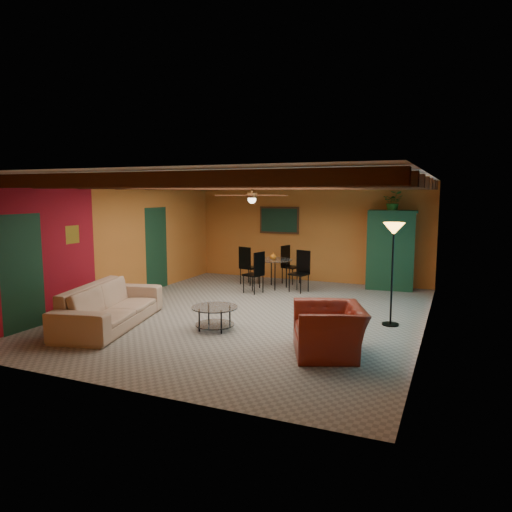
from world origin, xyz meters
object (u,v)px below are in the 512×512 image
at_px(vase, 273,245).
at_px(floor_lamp, 392,274).
at_px(armchair, 329,330).
at_px(sofa, 111,305).
at_px(potted_plant, 393,202).
at_px(armoire, 392,251).
at_px(coffee_table, 215,318).
at_px(dining_table, 273,268).

bearing_deg(vase, floor_lamp, -36.50).
height_order(armchair, vase, vase).
distance_m(sofa, potted_plant, 7.15).
bearing_deg(vase, armoire, 20.66).
bearing_deg(potted_plant, armchair, -92.00).
distance_m(coffee_table, dining_table, 3.93).
bearing_deg(armchair, dining_table, -171.88).
xyz_separation_m(coffee_table, potted_plant, (2.38, 4.94, 1.97)).
height_order(sofa, potted_plant, potted_plant).
relative_size(dining_table, potted_plant, 3.74).
xyz_separation_m(armoire, potted_plant, (0.00, 0.00, 1.22)).
relative_size(sofa, armoire, 1.35).
relative_size(coffee_table, dining_table, 0.42).
bearing_deg(armchair, coffee_table, -124.94).
distance_m(coffee_table, floor_lamp, 3.29).
bearing_deg(floor_lamp, potted_plant, 97.47).
relative_size(armoire, vase, 10.96).
bearing_deg(sofa, vase, -32.23).
xyz_separation_m(armchair, floor_lamp, (0.64, 2.00, 0.57)).
bearing_deg(sofa, coffee_table, -88.29).
distance_m(floor_lamp, potted_plant, 3.67).
bearing_deg(dining_table, sofa, -108.43).
xyz_separation_m(sofa, floor_lamp, (4.69, 2.03, 0.57)).
bearing_deg(sofa, armchair, -103.39).
relative_size(armchair, potted_plant, 2.18).
height_order(armoire, floor_lamp, armoire).
bearing_deg(armchair, floor_lamp, 139.88).
xyz_separation_m(floor_lamp, vase, (-3.22, 2.38, 0.16)).
height_order(armchair, potted_plant, potted_plant).
xyz_separation_m(sofa, coffee_table, (1.86, 0.52, -0.17)).
bearing_deg(coffee_table, dining_table, 95.75).
distance_m(armchair, armoire, 5.47).
bearing_deg(sofa, armoire, -51.66).
height_order(dining_table, vase, vase).
relative_size(dining_table, armoire, 1.02).
height_order(armchair, floor_lamp, floor_lamp).
relative_size(armchair, dining_table, 0.58).
bearing_deg(dining_table, floor_lamp, -36.50).
bearing_deg(vase, potted_plant, 20.66).
height_order(dining_table, floor_lamp, floor_lamp).
bearing_deg(armchair, sofa, -111.97).
relative_size(sofa, coffee_table, 3.16).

